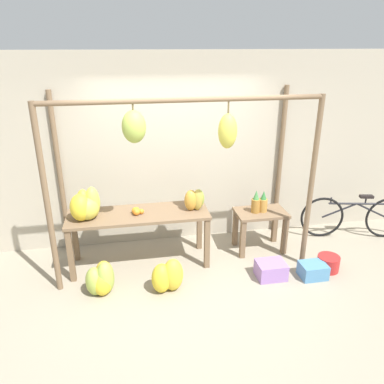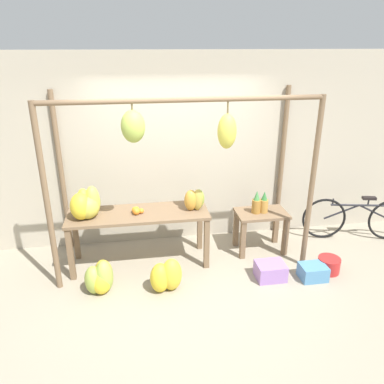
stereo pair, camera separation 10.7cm
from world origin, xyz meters
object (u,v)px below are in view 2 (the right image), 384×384
Objects in this scene: parked_bicycle at (357,218)px; papaya_pile at (195,200)px; fruit_crate_purple at (313,272)px; pineapple_cluster at (260,204)px; banana_pile_on_table at (87,204)px; banana_pile_ground_left at (101,278)px; orange_pile at (137,211)px; fruit_crate_white at (270,271)px; blue_bucket at (329,265)px; banana_pile_ground_right at (166,276)px.

papaya_pile is (-2.59, -0.19, 0.56)m from parked_bicycle.
pineapple_cluster is at bearing 121.07° from fruit_crate_purple.
banana_pile_on_table reaches higher than parked_bicycle.
banana_pile_on_table reaches higher than banana_pile_ground_left.
parked_bicycle is at bearing 4.22° from papaya_pile.
orange_pile is 0.96m from banana_pile_ground_left.
pineapple_cluster is 0.73× the size of banana_pile_ground_left.
parked_bicycle is (1.69, 0.82, 0.24)m from fruit_crate_white.
banana_pile_on_table is 1.30× the size of fruit_crate_white.
fruit_crate_white reaches higher than fruit_crate_purple.
fruit_crate_white is at bearing -154.03° from parked_bicycle.
pineapple_cluster is 0.20× the size of parked_bicycle.
banana_pile_ground_left is 2.17m from fruit_crate_white.
blue_bucket reaches higher than fruit_crate_purple.
blue_bucket is (0.83, 0.02, -0.01)m from fruit_crate_white.
banana_pile_ground_right is (-1.42, -0.76, -0.55)m from pineapple_cluster.
banana_pile_ground_left is 1.38× the size of fruit_crate_purple.
blue_bucket is at bearing -137.03° from parked_bicycle.
parked_bicycle is at bearing 38.83° from fruit_crate_purple.
parked_bicycle is 4.92× the size of fruit_crate_purple.
blue_bucket is at bearing -42.06° from pineapple_cluster.
fruit_crate_purple is at bearing -26.72° from papaya_pile.
fruit_crate_purple is (2.71, -0.17, -0.09)m from banana_pile_ground_left.
fruit_crate_purple is (2.23, -0.72, -0.72)m from orange_pile.
banana_pile_on_table is at bearing 165.92° from fruit_crate_purple.
parked_bicycle is (3.37, 0.20, -0.46)m from orange_pile.
fruit_crate_white is 0.56m from fruit_crate_purple.
orange_pile is 0.48× the size of pineapple_cluster.
fruit_crate_purple is (2.86, -0.72, -0.85)m from banana_pile_on_table.
banana_pile_on_table is at bearing -177.14° from parked_bicycle.
banana_pile_on_table is 3.31m from blue_bucket.
banana_pile_ground_right is 1.46× the size of fruit_crate_purple.
blue_bucket is at bearing -0.90° from banana_pile_ground_left.
orange_pile is at bearing 159.69° from fruit_crate_white.
banana_pile_ground_left is at bearing -131.10° from orange_pile.
papaya_pile is (-1.73, 0.61, 0.81)m from blue_bucket.
banana_pile_ground_left is at bearing -74.75° from banana_pile_on_table.
pineapple_cluster is (2.37, 0.10, -0.19)m from banana_pile_on_table.
papaya_pile is (0.78, 0.01, 0.10)m from orange_pile.
blue_bucket is (3.14, -0.60, -0.85)m from banana_pile_on_table.
blue_bucket is (2.20, 0.07, -0.10)m from banana_pile_ground_right.
papaya_pile is at bearing -174.63° from pineapple_cluster.
banana_pile_ground_right is (0.95, -0.67, -0.74)m from banana_pile_on_table.
banana_pile_on_table is 2.54m from fruit_crate_white.
fruit_crate_white is 1.11× the size of fruit_crate_purple.
banana_pile_on_table reaches higher than pineapple_cluster.
banana_pile_ground_left is at bearing 178.15° from fruit_crate_white.
orange_pile reaches higher than blue_bucket.
fruit_crate_white is at bearing -178.44° from blue_bucket.
pineapple_cluster is 1.16m from fruit_crate_purple.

